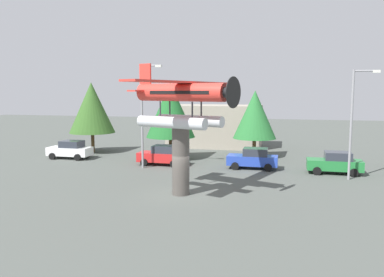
{
  "coord_description": "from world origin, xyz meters",
  "views": [
    {
      "loc": [
        6.35,
        -23.08,
        6.5
      ],
      "look_at": [
        0.0,
        3.0,
        3.22
      ],
      "focal_mm": 36.14,
      "sensor_mm": 36.0,
      "label": 1
    }
  ],
  "objects_px": {
    "car_near_white": "(70,150)",
    "tree_center_back": "(255,115)",
    "storefront_building": "(215,126)",
    "car_distant_green": "(335,163)",
    "car_far_blue": "(253,158)",
    "display_pedestal": "(181,161)",
    "streetlight_secondary": "(354,117)",
    "car_mid_red": "(163,155)",
    "floatplane_monument": "(182,100)",
    "streetlight_primary": "(144,109)",
    "tree_east": "(170,110)",
    "tree_west": "(92,108)"
  },
  "relations": [
    {
      "from": "streetlight_secondary",
      "to": "car_near_white",
      "type": "bearing_deg",
      "value": 172.83
    },
    {
      "from": "display_pedestal",
      "to": "streetlight_secondary",
      "type": "xyz_separation_m",
      "value": [
        11.2,
        6.97,
        2.52
      ]
    },
    {
      "from": "car_distant_green",
      "to": "storefront_building",
      "type": "relative_size",
      "value": 0.39
    },
    {
      "from": "car_near_white",
      "to": "car_distant_green",
      "type": "relative_size",
      "value": 1.0
    },
    {
      "from": "car_mid_red",
      "to": "car_distant_green",
      "type": "xyz_separation_m",
      "value": [
        14.43,
        -0.24,
        0.0
      ]
    },
    {
      "from": "car_near_white",
      "to": "streetlight_primary",
      "type": "relative_size",
      "value": 0.48
    },
    {
      "from": "storefront_building",
      "to": "tree_center_back",
      "type": "xyz_separation_m",
      "value": [
        5.15,
        -6.76,
        1.79
      ]
    },
    {
      "from": "car_near_white",
      "to": "streetlight_secondary",
      "type": "distance_m",
      "value": 25.6
    },
    {
      "from": "car_near_white",
      "to": "tree_east",
      "type": "height_order",
      "value": "tree_east"
    },
    {
      "from": "streetlight_primary",
      "to": "storefront_building",
      "type": "distance_m",
      "value": 15.22
    },
    {
      "from": "display_pedestal",
      "to": "streetlight_primary",
      "type": "distance_m",
      "value": 9.49
    },
    {
      "from": "storefront_building",
      "to": "tree_west",
      "type": "distance_m",
      "value": 14.4
    },
    {
      "from": "car_far_blue",
      "to": "streetlight_primary",
      "type": "relative_size",
      "value": 0.48
    },
    {
      "from": "floatplane_monument",
      "to": "streetlight_primary",
      "type": "relative_size",
      "value": 1.17
    },
    {
      "from": "display_pedestal",
      "to": "car_distant_green",
      "type": "relative_size",
      "value": 1.02
    },
    {
      "from": "storefront_building",
      "to": "car_distant_green",
      "type": "bearing_deg",
      "value": -47.5
    },
    {
      "from": "streetlight_secondary",
      "to": "car_mid_red",
      "type": "bearing_deg",
      "value": 172.07
    },
    {
      "from": "car_distant_green",
      "to": "streetlight_secondary",
      "type": "relative_size",
      "value": 0.52
    },
    {
      "from": "display_pedestal",
      "to": "tree_east",
      "type": "height_order",
      "value": "tree_east"
    },
    {
      "from": "display_pedestal",
      "to": "tree_west",
      "type": "relative_size",
      "value": 0.57
    },
    {
      "from": "display_pedestal",
      "to": "car_mid_red",
      "type": "bearing_deg",
      "value": 114.64
    },
    {
      "from": "car_distant_green",
      "to": "tree_east",
      "type": "xyz_separation_m",
      "value": [
        -14.66,
        3.51,
        3.86
      ]
    },
    {
      "from": "car_distant_green",
      "to": "tree_west",
      "type": "relative_size",
      "value": 0.56
    },
    {
      "from": "car_distant_green",
      "to": "streetlight_secondary",
      "type": "height_order",
      "value": "streetlight_secondary"
    },
    {
      "from": "car_distant_green",
      "to": "tree_west",
      "type": "bearing_deg",
      "value": -12.8
    },
    {
      "from": "storefront_building",
      "to": "tree_east",
      "type": "xyz_separation_m",
      "value": [
        -2.63,
        -9.62,
        2.3
      ]
    },
    {
      "from": "car_mid_red",
      "to": "streetlight_primary",
      "type": "relative_size",
      "value": 0.48
    },
    {
      "from": "streetlight_primary",
      "to": "tree_east",
      "type": "height_order",
      "value": "streetlight_primary"
    },
    {
      "from": "car_near_white",
      "to": "floatplane_monument",
      "type": "bearing_deg",
      "value": 144.08
    },
    {
      "from": "tree_west",
      "to": "tree_center_back",
      "type": "distance_m",
      "value": 17.14
    },
    {
      "from": "car_near_white",
      "to": "tree_center_back",
      "type": "relative_size",
      "value": 0.64
    },
    {
      "from": "streetlight_secondary",
      "to": "tree_east",
      "type": "xyz_separation_m",
      "value": [
        -15.61,
        5.41,
        0.07
      ]
    },
    {
      "from": "car_far_blue",
      "to": "display_pedestal",
      "type": "bearing_deg",
      "value": 68.06
    },
    {
      "from": "floatplane_monument",
      "to": "tree_west",
      "type": "height_order",
      "value": "floatplane_monument"
    },
    {
      "from": "floatplane_monument",
      "to": "tree_west",
      "type": "xyz_separation_m",
      "value": [
        -13.86,
        14.36,
        -1.18
      ]
    },
    {
      "from": "car_distant_green",
      "to": "tree_center_back",
      "type": "height_order",
      "value": "tree_center_back"
    },
    {
      "from": "car_far_blue",
      "to": "tree_east",
      "type": "height_order",
      "value": "tree_east"
    },
    {
      "from": "car_far_blue",
      "to": "tree_west",
      "type": "height_order",
      "value": "tree_west"
    },
    {
      "from": "floatplane_monument",
      "to": "tree_east",
      "type": "height_order",
      "value": "floatplane_monument"
    },
    {
      "from": "floatplane_monument",
      "to": "car_far_blue",
      "type": "distance_m",
      "value": 11.28
    },
    {
      "from": "storefront_building",
      "to": "car_near_white",
      "type": "bearing_deg",
      "value": -135.65
    },
    {
      "from": "display_pedestal",
      "to": "tree_west",
      "type": "height_order",
      "value": "tree_west"
    },
    {
      "from": "display_pedestal",
      "to": "streetlight_primary",
      "type": "bearing_deg",
      "value": 125.19
    },
    {
      "from": "car_near_white",
      "to": "tree_west",
      "type": "distance_m",
      "value": 5.73
    },
    {
      "from": "display_pedestal",
      "to": "streetlight_primary",
      "type": "xyz_separation_m",
      "value": [
        -5.21,
        7.39,
        2.86
      ]
    },
    {
      "from": "display_pedestal",
      "to": "tree_west",
      "type": "bearing_deg",
      "value": 133.8
    },
    {
      "from": "car_distant_green",
      "to": "streetlight_primary",
      "type": "height_order",
      "value": "streetlight_primary"
    },
    {
      "from": "car_far_blue",
      "to": "tree_center_back",
      "type": "height_order",
      "value": "tree_center_back"
    },
    {
      "from": "display_pedestal",
      "to": "streetlight_primary",
      "type": "relative_size",
      "value": 0.49
    },
    {
      "from": "streetlight_secondary",
      "to": "tree_east",
      "type": "bearing_deg",
      "value": 160.89
    }
  ]
}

